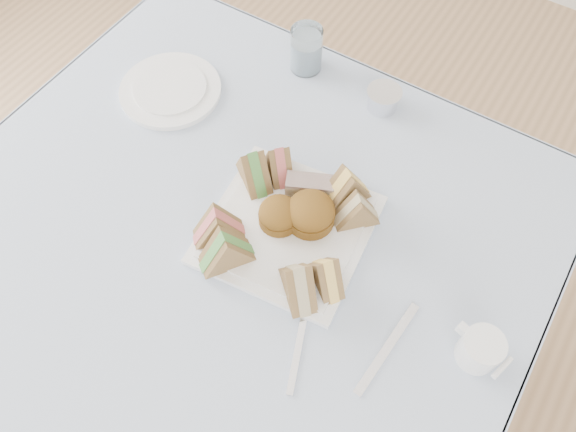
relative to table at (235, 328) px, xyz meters
The scene contains 21 objects.
floor 0.37m from the table, ahead, with size 4.00×4.00×0.00m, color #9E7751.
table is the anchor object (origin of this frame).
tablecloth 0.37m from the table, ahead, with size 1.02×1.02×0.01m, color #B6D4FC.
serving_plate 0.40m from the table, 48.75° to the left, with size 0.26×0.26×0.01m, color white.
sandwich_fl_a 0.43m from the table, 105.90° to the left, with size 0.09×0.04×0.08m, color olive, non-canonical shape.
sandwich_fl_b 0.43m from the table, 16.29° to the right, with size 0.09×0.04×0.08m, color olive, non-canonical shape.
sandwich_fr_a 0.46m from the table, 12.98° to the left, with size 0.08×0.04×0.07m, color olive, non-canonical shape.
sandwich_fr_b 0.45m from the table, ahead, with size 0.09×0.04×0.08m, color olive, non-canonical shape.
sandwich_bl_a 0.45m from the table, 98.11° to the left, with size 0.09×0.04×0.08m, color olive, non-canonical shape.
sandwich_bl_b 0.46m from the table, 87.39° to the left, with size 0.08×0.04×0.07m, color olive, non-canonical shape.
sandwich_br_a 0.48m from the table, 44.60° to the left, with size 0.08×0.04×0.07m, color olive, non-canonical shape.
sandwich_br_b 0.49m from the table, 55.86° to the left, with size 0.09×0.04×0.08m, color olive, non-canonical shape.
scone_left 0.43m from the table, 56.73° to the left, with size 0.07×0.07×0.05m, color brown.
scone_right 0.45m from the table, 49.49° to the left, with size 0.08×0.08×0.05m, color brown.
pastry_slice 0.45m from the table, 65.93° to the left, with size 0.08×0.03×0.04m, color beige.
side_plate 0.53m from the table, 140.26° to the left, with size 0.20×0.20×0.01m, color white.
water_glass 0.62m from the table, 102.20° to the left, with size 0.06×0.06×0.09m, color white.
tea_strainer 0.59m from the table, 78.57° to the left, with size 0.07×0.07×0.04m, color silver.
knife 0.49m from the table, ahead, with size 0.01×0.17×0.00m, color silver.
fork 0.43m from the table, 14.59° to the right, with size 0.01×0.18×0.00m, color silver.
creamer_jug 0.59m from the table, ahead, with size 0.06×0.06×0.06m, color white.
Camera 1 is at (0.33, -0.30, 1.57)m, focal length 35.00 mm.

